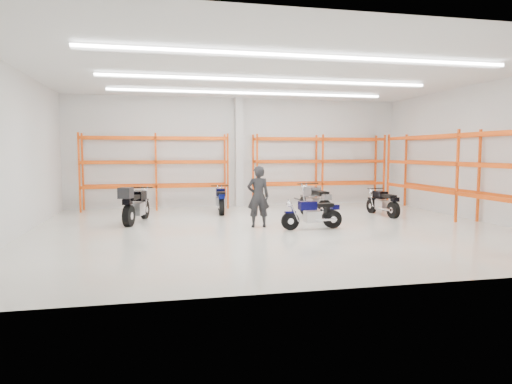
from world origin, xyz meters
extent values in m
plane|color=beige|center=(0.00, 0.00, 0.00)|extent=(14.00, 14.00, 0.00)
cube|color=silver|center=(0.00, 6.00, 2.25)|extent=(14.00, 0.02, 4.50)
cube|color=silver|center=(0.00, -6.00, 2.25)|extent=(14.00, 0.02, 4.50)
cube|color=silver|center=(-7.00, 0.00, 2.25)|extent=(0.02, 12.00, 4.50)
cube|color=silver|center=(7.00, 0.00, 2.25)|extent=(0.02, 12.00, 4.50)
cube|color=white|center=(0.00, 0.00, 4.50)|extent=(14.00, 12.00, 0.02)
cube|color=white|center=(0.00, -3.00, 4.40)|extent=(10.00, 0.22, 0.10)
cube|color=white|center=(0.00, 0.50, 4.40)|extent=(10.00, 0.22, 0.10)
cube|color=white|center=(0.00, 3.50, 4.40)|extent=(10.00, 0.22, 0.10)
cylinder|color=black|center=(0.41, -0.31, 0.27)|extent=(0.53, 0.13, 0.53)
cylinder|color=black|center=(1.74, -0.26, 0.27)|extent=(0.55, 0.18, 0.55)
cylinder|color=silver|center=(0.41, -0.31, 0.27)|extent=(0.18, 0.13, 0.18)
cylinder|color=silver|center=(1.74, -0.26, 0.27)|extent=(0.20, 0.18, 0.19)
cube|color=#08083E|center=(0.41, -0.31, 0.53)|extent=(0.32, 0.14, 0.05)
cube|color=#B7B7BC|center=(1.10, -0.29, 0.37)|extent=(0.47, 0.34, 0.34)
cube|color=#A5A5AA|center=(1.44, -0.27, 0.28)|extent=(0.62, 0.13, 0.07)
cube|color=#08083E|center=(0.94, -0.29, 0.71)|extent=(0.51, 0.32, 0.25)
cube|color=black|center=(1.44, -0.27, 0.71)|extent=(0.59, 0.29, 0.11)
cube|color=#08083E|center=(1.81, -0.26, 0.64)|extent=(0.24, 0.20, 0.14)
cylinder|color=black|center=(0.64, -0.30, 0.90)|extent=(0.06, 0.62, 0.03)
sphere|color=silver|center=(0.38, -0.31, 0.76)|extent=(0.17, 0.17, 0.17)
cylinder|color=silver|center=(1.48, -0.41, 0.28)|extent=(0.67, 0.10, 0.08)
cylinder|color=black|center=(-3.78, 2.86, 0.32)|extent=(0.30, 0.65, 0.64)
cylinder|color=black|center=(-4.22, 1.32, 0.33)|extent=(0.37, 0.69, 0.66)
cylinder|color=silver|center=(-3.78, 2.86, 0.32)|extent=(0.20, 0.25, 0.21)
cylinder|color=silver|center=(-4.22, 1.32, 0.33)|extent=(0.27, 0.29, 0.24)
cube|color=black|center=(-3.78, 2.86, 0.64)|extent=(0.26, 0.42, 0.06)
cube|color=#B7B7BC|center=(-4.01, 2.06, 0.45)|extent=(0.52, 0.64, 0.41)
cube|color=#A5A5AA|center=(-4.12, 1.67, 0.34)|extent=(0.33, 0.76, 0.09)
cube|color=black|center=(-3.96, 2.25, 0.86)|extent=(0.51, 0.68, 0.30)
cube|color=black|center=(-4.12, 1.67, 0.86)|extent=(0.50, 0.77, 0.13)
cube|color=black|center=(-4.25, 1.24, 0.77)|extent=(0.30, 0.33, 0.17)
cylinder|color=black|center=(-3.86, 2.60, 1.09)|extent=(0.73, 0.24, 0.04)
sphere|color=silver|center=(-3.77, 2.91, 0.92)|extent=(0.20, 0.20, 0.20)
cylinder|color=silver|center=(-4.30, 1.67, 0.34)|extent=(0.31, 0.80, 0.10)
cube|color=black|center=(-4.28, 1.11, 1.05)|extent=(0.46, 0.49, 0.32)
cylinder|color=black|center=(-1.00, 4.60, 0.29)|extent=(0.16, 0.58, 0.58)
cylinder|color=black|center=(-1.12, 3.16, 0.30)|extent=(0.22, 0.61, 0.60)
cylinder|color=silver|center=(-1.00, 4.60, 0.29)|extent=(0.15, 0.20, 0.19)
cylinder|color=silver|center=(-1.12, 3.16, 0.30)|extent=(0.21, 0.23, 0.21)
cube|color=#050B46|center=(-1.00, 4.60, 0.58)|extent=(0.17, 0.36, 0.06)
cube|color=#B7B7BC|center=(-1.06, 3.85, 0.40)|extent=(0.39, 0.53, 0.37)
cube|color=#A5A5AA|center=(-1.09, 3.49, 0.31)|extent=(0.17, 0.68, 0.08)
cube|color=#050B46|center=(-1.05, 4.02, 0.77)|extent=(0.37, 0.56, 0.27)
cube|color=black|center=(-1.09, 3.49, 0.77)|extent=(0.34, 0.66, 0.12)
cube|color=#050B46|center=(-1.13, 3.09, 0.69)|extent=(0.23, 0.27, 0.15)
cylinder|color=black|center=(-1.02, 4.35, 0.98)|extent=(0.67, 0.09, 0.03)
sphere|color=silver|center=(-1.00, 4.64, 0.83)|extent=(0.18, 0.18, 0.18)
cylinder|color=silver|center=(-1.25, 3.46, 0.31)|extent=(0.15, 0.73, 0.09)
cylinder|color=black|center=(1.87, 2.80, 0.34)|extent=(0.20, 0.68, 0.67)
cylinder|color=black|center=(2.03, 1.13, 0.35)|extent=(0.27, 0.71, 0.69)
cylinder|color=silver|center=(1.87, 2.80, 0.34)|extent=(0.18, 0.24, 0.22)
cylinder|color=silver|center=(2.03, 1.13, 0.35)|extent=(0.25, 0.27, 0.25)
cube|color=gray|center=(1.87, 2.80, 0.67)|extent=(0.21, 0.42, 0.07)
cube|color=#B7B7BC|center=(1.95, 1.93, 0.47)|extent=(0.46, 0.62, 0.43)
cube|color=#A5A5AA|center=(1.99, 1.51, 0.36)|extent=(0.21, 0.79, 0.09)
cube|color=gray|center=(1.93, 2.13, 0.90)|extent=(0.44, 0.66, 0.31)
cube|color=black|center=(1.99, 1.51, 0.90)|extent=(0.40, 0.77, 0.13)
cube|color=gray|center=(2.03, 1.04, 0.81)|extent=(0.27, 0.31, 0.18)
cylinder|color=black|center=(1.90, 2.51, 1.14)|extent=(0.78, 0.11, 0.04)
sphere|color=silver|center=(1.86, 2.85, 0.96)|extent=(0.21, 0.21, 0.21)
cylinder|color=silver|center=(1.82, 1.45, 0.36)|extent=(0.18, 0.85, 0.10)
cylinder|color=black|center=(4.40, 2.57, 0.28)|extent=(0.16, 0.56, 0.55)
cylinder|color=black|center=(4.53, 1.19, 0.29)|extent=(0.22, 0.59, 0.57)
cylinder|color=silver|center=(4.40, 2.57, 0.28)|extent=(0.15, 0.20, 0.18)
cylinder|color=silver|center=(4.53, 1.19, 0.29)|extent=(0.20, 0.22, 0.20)
cube|color=black|center=(4.40, 2.57, 0.55)|extent=(0.17, 0.34, 0.06)
cube|color=#B7B7BC|center=(4.47, 1.85, 0.39)|extent=(0.37, 0.51, 0.35)
cube|color=#A5A5AA|center=(4.50, 1.50, 0.30)|extent=(0.17, 0.65, 0.07)
cube|color=black|center=(4.45, 2.02, 0.74)|extent=(0.36, 0.54, 0.26)
cube|color=black|center=(4.50, 1.50, 0.74)|extent=(0.33, 0.63, 0.11)
cube|color=black|center=(4.53, 1.11, 0.67)|extent=(0.22, 0.26, 0.15)
cylinder|color=black|center=(4.42, 2.33, 0.94)|extent=(0.65, 0.09, 0.03)
sphere|color=silver|center=(4.40, 2.61, 0.80)|extent=(0.18, 0.18, 0.18)
cylinder|color=silver|center=(4.35, 1.45, 0.30)|extent=(0.14, 0.70, 0.08)
imported|color=black|center=(-0.38, 0.41, 0.93)|extent=(0.70, 0.49, 1.86)
cube|color=white|center=(0.00, 5.82, 2.25)|extent=(0.32, 0.32, 4.50)
cube|color=#FF500D|center=(-6.20, 5.88, 1.50)|extent=(0.07, 0.07, 3.00)
cube|color=#FF500D|center=(-6.20, 5.08, 1.50)|extent=(0.07, 0.07, 3.00)
cube|color=#FF500D|center=(-3.40, 5.88, 1.50)|extent=(0.07, 0.07, 3.00)
cube|color=#FF500D|center=(-3.40, 5.08, 1.50)|extent=(0.07, 0.07, 3.00)
cube|color=#FF500D|center=(-0.60, 5.88, 1.50)|extent=(0.07, 0.07, 3.00)
cube|color=#FF500D|center=(-0.60, 5.08, 1.50)|extent=(0.07, 0.07, 3.00)
cube|color=#FF500D|center=(-3.40, 5.88, 0.94)|extent=(5.60, 0.07, 0.12)
cube|color=#FF500D|center=(-3.40, 5.08, 0.94)|extent=(5.60, 0.07, 0.12)
cube|color=#FF500D|center=(-3.40, 5.88, 1.88)|extent=(5.60, 0.07, 0.12)
cube|color=#FF500D|center=(-3.40, 5.08, 1.88)|extent=(5.60, 0.07, 0.12)
cube|color=#FF500D|center=(-3.40, 5.88, 2.81)|extent=(5.60, 0.07, 0.12)
cube|color=#FF500D|center=(-3.40, 5.08, 2.81)|extent=(5.60, 0.07, 0.12)
cube|color=#FF500D|center=(0.60, 5.88, 1.50)|extent=(0.07, 0.07, 3.00)
cube|color=#FF500D|center=(0.60, 5.08, 1.50)|extent=(0.07, 0.07, 3.00)
cube|color=#FF500D|center=(3.40, 5.88, 1.50)|extent=(0.07, 0.07, 3.00)
cube|color=#FF500D|center=(3.40, 5.08, 1.50)|extent=(0.07, 0.07, 3.00)
cube|color=#FF500D|center=(6.20, 5.88, 1.50)|extent=(0.07, 0.07, 3.00)
cube|color=#FF500D|center=(6.20, 5.08, 1.50)|extent=(0.07, 0.07, 3.00)
cube|color=#FF500D|center=(3.40, 5.88, 0.94)|extent=(5.60, 0.07, 0.12)
cube|color=#FF500D|center=(3.40, 5.08, 0.94)|extent=(5.60, 0.07, 0.12)
cube|color=#FF500D|center=(3.40, 5.88, 1.88)|extent=(5.60, 0.07, 0.12)
cube|color=#FF500D|center=(3.40, 5.08, 1.88)|extent=(5.60, 0.07, 0.12)
cube|color=#FF500D|center=(3.40, 5.88, 2.81)|extent=(5.60, 0.07, 0.12)
cube|color=#FF500D|center=(3.40, 5.08, 2.81)|extent=(5.60, 0.07, 0.12)
cube|color=#FF500D|center=(6.88, 0.00, 1.50)|extent=(0.07, 0.07, 3.00)
cube|color=#FF500D|center=(6.08, 0.00, 1.50)|extent=(0.07, 0.07, 3.00)
cube|color=#FF500D|center=(6.88, 4.50, 1.50)|extent=(0.07, 0.07, 3.00)
cube|color=#FF500D|center=(6.08, 4.50, 1.50)|extent=(0.07, 0.07, 3.00)
cube|color=#FF500D|center=(6.88, 0.00, 0.94)|extent=(0.07, 9.00, 0.12)
cube|color=#FF500D|center=(6.08, 0.00, 0.94)|extent=(0.07, 9.00, 0.12)
cube|color=#FF500D|center=(6.88, 0.00, 1.88)|extent=(0.07, 9.00, 0.12)
cube|color=#FF500D|center=(6.08, 0.00, 1.88)|extent=(0.07, 9.00, 0.12)
cube|color=#FF500D|center=(6.88, 0.00, 2.81)|extent=(0.07, 9.00, 0.12)
cube|color=#FF500D|center=(6.08, 0.00, 2.81)|extent=(0.07, 9.00, 0.12)
camera|label=1|loc=(-3.33, -12.94, 2.27)|focal=32.00mm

